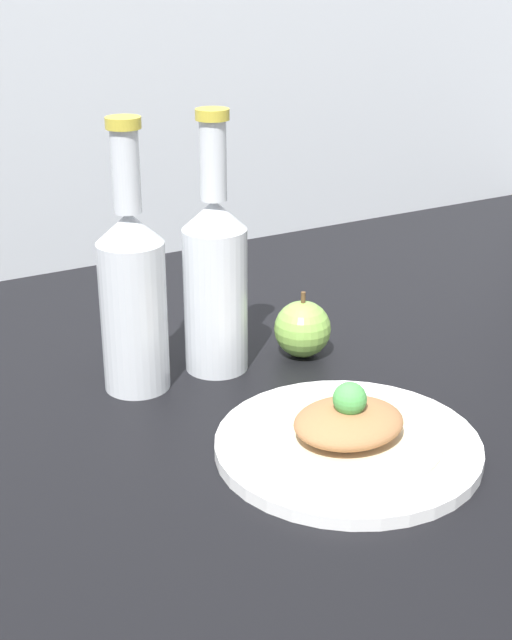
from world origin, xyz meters
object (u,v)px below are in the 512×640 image
at_px(plated_food, 349,425).
at_px(cider_bottle_left, 133,292).
at_px(plate, 348,444).
at_px(apple, 303,329).
at_px(cider_bottle_right, 215,277).

xyz_separation_m(plated_food, cider_bottle_left, (-0.13, 0.24, 0.09)).
height_order(plate, apple, apple).
height_order(plate, cider_bottle_right, cider_bottle_right).
bearing_deg(apple, plate, -111.02).
relative_size(plate, cider_bottle_left, 0.87).
bearing_deg(apple, cider_bottle_right, 169.11).
distance_m(plated_food, apple, 0.24).
height_order(plate, plated_food, plated_food).
relative_size(plated_food, cider_bottle_left, 0.61).
distance_m(plated_food, cider_bottle_left, 0.29).
xyz_separation_m(plate, cider_bottle_left, (-0.13, 0.24, 0.11)).
relative_size(cider_bottle_left, apple, 3.69).
distance_m(plated_food, cider_bottle_right, 0.26).
xyz_separation_m(cider_bottle_left, apple, (0.21, -0.02, -0.08)).
height_order(cider_bottle_left, apple, cider_bottle_left).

